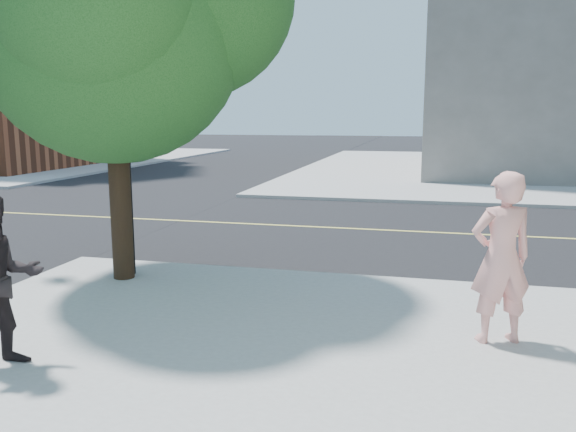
# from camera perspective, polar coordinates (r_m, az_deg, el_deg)

# --- Properties ---
(ground) EXTENTS (140.00, 140.00, 0.00)m
(ground) POSITION_cam_1_polar(r_m,az_deg,el_deg) (11.13, -15.28, -4.78)
(ground) COLOR black
(ground) RESTS_ON ground
(road_ew) EXTENTS (140.00, 9.00, 0.01)m
(road_ew) POSITION_cam_1_polar(r_m,az_deg,el_deg) (15.12, -7.05, -0.65)
(road_ew) COLOR black
(road_ew) RESTS_ON ground
(man_on_phone) EXTENTS (0.86, 0.71, 2.02)m
(man_on_phone) POSITION_cam_1_polar(r_m,az_deg,el_deg) (7.13, 20.24, -3.91)
(man_on_phone) COLOR pink
(man_on_phone) RESTS_ON sidewalk_se
(signal_pole) EXTENTS (3.99, 0.45, 4.51)m
(signal_pole) POSITION_cam_1_polar(r_m,az_deg,el_deg) (11.11, -26.31, 14.32)
(signal_pole) COLOR black
(signal_pole) RESTS_ON sidewalk_se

